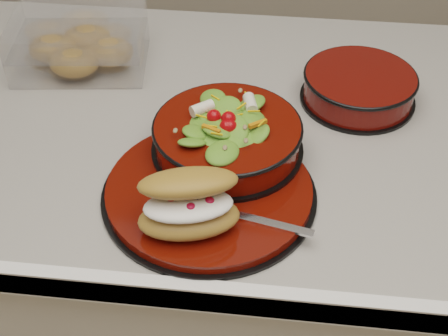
# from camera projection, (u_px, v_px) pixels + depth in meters

# --- Properties ---
(island_counter) EXTENTS (1.24, 0.74, 0.90)m
(island_counter) POSITION_uv_depth(u_px,v_px,m) (206.00, 278.00, 1.37)
(island_counter) COLOR white
(island_counter) RESTS_ON ground
(dinner_plate) EXTENTS (0.32, 0.32, 0.02)m
(dinner_plate) POSITION_uv_depth(u_px,v_px,m) (210.00, 191.00, 0.92)
(dinner_plate) COLOR black
(dinner_plate) RESTS_ON island_counter
(salad_bowl) EXTENTS (0.24, 0.24, 0.10)m
(salad_bowl) POSITION_uv_depth(u_px,v_px,m) (227.00, 132.00, 0.95)
(salad_bowl) COLOR black
(salad_bowl) RESTS_ON dinner_plate
(croissant) EXTENTS (0.15, 0.12, 0.08)m
(croissant) POSITION_uv_depth(u_px,v_px,m) (189.00, 204.00, 0.83)
(croissant) COLOR #B87F38
(croissant) RESTS_ON dinner_plate
(fork) EXTENTS (0.18, 0.06, 0.00)m
(fork) POSITION_uv_depth(u_px,v_px,m) (246.00, 217.00, 0.87)
(fork) COLOR silver
(fork) RESTS_ON dinner_plate
(pastry_box) EXTENTS (0.26, 0.20, 0.09)m
(pastry_box) POSITION_uv_depth(u_px,v_px,m) (80.00, 44.00, 1.17)
(pastry_box) COLOR white
(pastry_box) RESTS_ON island_counter
(extra_bowl) EXTENTS (0.20, 0.20, 0.05)m
(extra_bowl) POSITION_uv_depth(u_px,v_px,m) (359.00, 86.00, 1.09)
(extra_bowl) COLOR black
(extra_bowl) RESTS_ON island_counter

